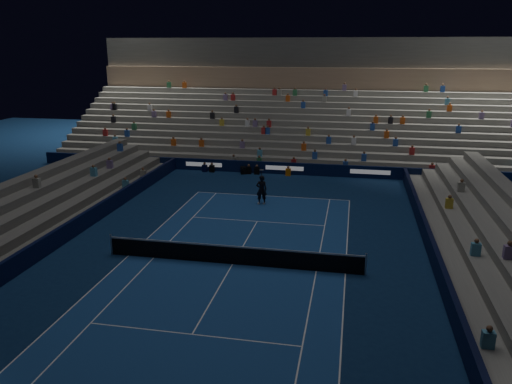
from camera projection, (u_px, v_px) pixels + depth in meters
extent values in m
plane|color=#0C2248|center=(233.00, 264.00, 24.74)|extent=(90.00, 90.00, 0.00)
cube|color=navy|center=(233.00, 264.00, 24.73)|extent=(10.97, 23.77, 0.01)
cube|color=#081233|center=(285.00, 168.00, 42.03)|extent=(44.00, 0.25, 1.00)
cube|color=black|center=(440.00, 271.00, 22.81)|extent=(0.25, 37.00, 1.00)
cube|color=black|center=(53.00, 241.00, 26.39)|extent=(0.25, 37.00, 1.00)
cube|color=slate|center=(286.00, 168.00, 43.04)|extent=(44.00, 1.00, 0.50)
cube|color=slate|center=(288.00, 163.00, 43.91)|extent=(44.00, 1.00, 1.00)
cube|color=slate|center=(289.00, 158.00, 44.78)|extent=(44.00, 1.00, 1.50)
cube|color=slate|center=(291.00, 153.00, 45.66)|extent=(44.00, 1.00, 2.00)
cube|color=slate|center=(292.00, 148.00, 46.53)|extent=(44.00, 1.00, 2.50)
cube|color=slate|center=(294.00, 143.00, 47.40)|extent=(44.00, 1.00, 3.00)
cube|color=slate|center=(295.00, 139.00, 48.27)|extent=(44.00, 1.00, 3.50)
cube|color=slate|center=(296.00, 135.00, 49.15)|extent=(44.00, 1.00, 4.00)
cube|color=slate|center=(297.00, 131.00, 50.02)|extent=(44.00, 1.00, 4.50)
cube|color=slate|center=(299.00, 126.00, 50.89)|extent=(44.00, 1.00, 5.00)
cube|color=slate|center=(300.00, 123.00, 51.76)|extent=(44.00, 1.00, 5.50)
cube|color=slate|center=(301.00, 119.00, 52.64)|extent=(44.00, 1.00, 6.00)
cube|color=#8F7258|center=(303.00, 78.00, 52.53)|extent=(44.00, 0.60, 2.20)
cube|color=#41423F|center=(305.00, 52.00, 53.12)|extent=(44.00, 2.40, 3.00)
cube|color=slate|center=(458.00, 278.00, 22.73)|extent=(1.00, 37.00, 0.50)
cube|color=slate|center=(482.00, 275.00, 22.47)|extent=(1.00, 37.00, 1.00)
cube|color=slate|center=(507.00, 271.00, 22.22)|extent=(1.00, 37.00, 1.50)
cube|color=#5E5E5A|center=(40.00, 244.00, 26.61)|extent=(1.00, 37.00, 0.50)
cube|color=#5E5E5A|center=(23.00, 238.00, 26.72)|extent=(1.00, 37.00, 1.00)
cube|color=#5E5E5A|center=(5.00, 233.00, 26.83)|extent=(1.00, 37.00, 1.50)
cylinder|color=#B2B2B7|center=(111.00, 244.00, 25.76)|extent=(0.10, 0.10, 1.10)
cylinder|color=#B2B2B7|center=(366.00, 264.00, 23.40)|extent=(0.10, 0.10, 1.10)
cube|color=black|center=(232.00, 256.00, 24.61)|extent=(12.80, 0.03, 0.90)
cube|color=white|center=(232.00, 247.00, 24.47)|extent=(12.80, 0.04, 0.08)
imported|color=black|center=(262.00, 190.00, 33.91)|extent=(0.84, 0.68, 2.01)
cube|color=black|center=(243.00, 170.00, 42.20)|extent=(0.61, 0.67, 0.60)
cylinder|color=black|center=(242.00, 169.00, 41.72)|extent=(0.27, 0.38, 0.16)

